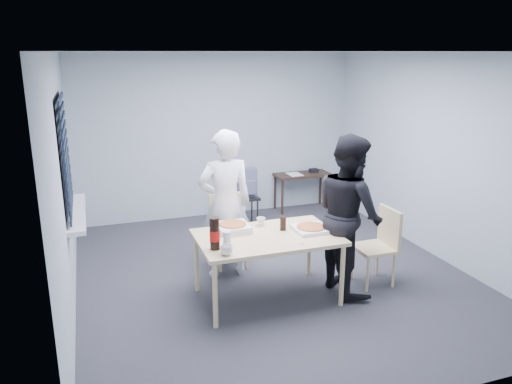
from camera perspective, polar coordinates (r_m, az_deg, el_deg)
name	(u,v)px	position (r m, az deg, el deg)	size (l,w,h in m)	color
room	(68,164)	(5.71, -20.69, 3.01)	(5.00, 5.00, 5.00)	#2A2A2F
dining_table	(267,241)	(5.32, 1.31, -5.60)	(1.49, 0.94, 0.72)	beige
chair_far	(228,224)	(6.28, -3.25, -3.71)	(0.42, 0.42, 0.89)	beige
chair_right	(381,241)	(5.91, 14.08, -5.43)	(0.42, 0.42, 0.89)	beige
person_white	(225,205)	(5.82, -3.54, -1.44)	(0.65, 0.42, 1.77)	white
person_black	(349,214)	(5.57, 10.57, -2.48)	(0.86, 0.47, 1.77)	black
side_table	(302,178)	(8.46, 5.32, 1.59)	(0.94, 0.42, 0.62)	#362219
stool	(246,203)	(7.59, -1.13, -1.29)	(0.35, 0.35, 0.49)	black
backpack	(246,183)	(7.49, -1.11, 1.04)	(0.31, 0.23, 0.43)	#585B66
pizza_box_a	(233,227)	(5.42, -2.64, -4.05)	(0.34, 0.34, 0.09)	white
pizza_box_b	(311,228)	(5.46, 6.28, -4.17)	(0.36, 0.36, 0.05)	white
mug_a	(227,250)	(4.80, -3.39, -6.63)	(0.12, 0.12, 0.10)	white
mug_b	(261,221)	(5.58, 0.57, -3.39)	(0.10, 0.10, 0.09)	white
cola_glass	(283,223)	(5.44, 3.11, -3.61)	(0.07, 0.07, 0.15)	black
soda_bottle	(215,234)	(4.91, -4.74, -4.81)	(0.10, 0.10, 0.33)	black
plastic_cups	(227,240)	(4.92, -3.34, -5.55)	(0.08, 0.08, 0.18)	silver
rubber_band	(302,244)	(5.09, 5.23, -5.93)	(0.05, 0.05, 0.00)	red
papers	(294,174)	(8.37, 4.42, 2.04)	(0.22, 0.30, 0.00)	white
black_box	(314,170)	(8.55, 6.61, 2.46)	(0.15, 0.10, 0.06)	black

